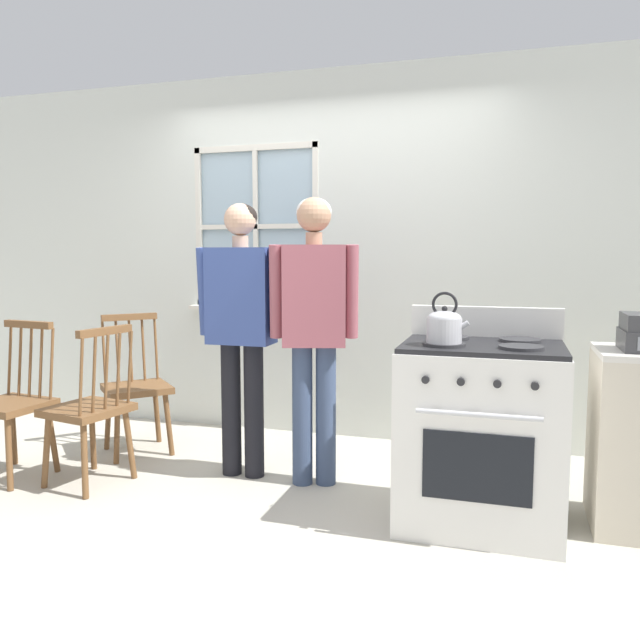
{
  "coord_description": "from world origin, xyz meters",
  "views": [
    {
      "loc": [
        1.28,
        -3.08,
        1.36
      ],
      "look_at": [
        0.27,
        0.23,
        1.0
      ],
      "focal_mm": 35.0,
      "sensor_mm": 36.0,
      "label": 1
    }
  ],
  "objects_px": {
    "person_elderly_left": "(241,314)",
    "potted_plant": "(269,294)",
    "person_teen_center": "(314,314)",
    "stove": "(480,432)",
    "chair_near_wall": "(136,388)",
    "kettle": "(444,325)",
    "chair_center_cluster": "(12,405)",
    "chair_by_window": "(90,410)"
  },
  "relations": [
    {
      "from": "person_elderly_left",
      "to": "potted_plant",
      "type": "distance_m",
      "value": 0.96
    },
    {
      "from": "person_teen_center",
      "to": "potted_plant",
      "type": "xyz_separation_m",
      "value": [
        -0.66,
        0.95,
        0.05
      ]
    },
    {
      "from": "stove",
      "to": "potted_plant",
      "type": "relative_size",
      "value": 3.14
    },
    {
      "from": "chair_near_wall",
      "to": "person_teen_center",
      "type": "xyz_separation_m",
      "value": [
        1.36,
        -0.22,
        0.57
      ]
    },
    {
      "from": "person_elderly_left",
      "to": "kettle",
      "type": "xyz_separation_m",
      "value": [
        1.26,
        -0.42,
        0.02
      ]
    },
    {
      "from": "chair_center_cluster",
      "to": "potted_plant",
      "type": "xyz_separation_m",
      "value": [
        1.16,
        1.36,
        0.62
      ]
    },
    {
      "from": "stove",
      "to": "potted_plant",
      "type": "xyz_separation_m",
      "value": [
        -1.62,
        1.22,
        0.59
      ]
    },
    {
      "from": "chair_near_wall",
      "to": "stove",
      "type": "xyz_separation_m",
      "value": [
        2.32,
        -0.5,
        0.03
      ]
    },
    {
      "from": "person_elderly_left",
      "to": "person_teen_center",
      "type": "height_order",
      "value": "person_teen_center"
    },
    {
      "from": "chair_by_window",
      "to": "chair_near_wall",
      "type": "distance_m",
      "value": 0.62
    },
    {
      "from": "chair_near_wall",
      "to": "kettle",
      "type": "distance_m",
      "value": 2.31
    },
    {
      "from": "person_teen_center",
      "to": "stove",
      "type": "height_order",
      "value": "person_teen_center"
    },
    {
      "from": "stove",
      "to": "person_teen_center",
      "type": "bearing_deg",
      "value": 164.16
    },
    {
      "from": "chair_near_wall",
      "to": "person_teen_center",
      "type": "relative_size",
      "value": 0.56
    },
    {
      "from": "person_elderly_left",
      "to": "stove",
      "type": "xyz_separation_m",
      "value": [
        1.43,
        -0.29,
        -0.53
      ]
    },
    {
      "from": "chair_by_window",
      "to": "person_teen_center",
      "type": "height_order",
      "value": "person_teen_center"
    },
    {
      "from": "potted_plant",
      "to": "stove",
      "type": "bearing_deg",
      "value": -36.94
    },
    {
      "from": "person_teen_center",
      "to": "stove",
      "type": "xyz_separation_m",
      "value": [
        0.97,
        -0.27,
        -0.55
      ]
    },
    {
      "from": "kettle",
      "to": "chair_near_wall",
      "type": "bearing_deg",
      "value": 163.64
    },
    {
      "from": "stove",
      "to": "person_elderly_left",
      "type": "bearing_deg",
      "value": 168.7
    },
    {
      "from": "chair_by_window",
      "to": "person_teen_center",
      "type": "distance_m",
      "value": 1.44
    },
    {
      "from": "chair_center_cluster",
      "to": "kettle",
      "type": "distance_m",
      "value": 2.66
    },
    {
      "from": "chair_near_wall",
      "to": "kettle",
      "type": "bearing_deg",
      "value": -61.96
    },
    {
      "from": "chair_by_window",
      "to": "stove",
      "type": "relative_size",
      "value": 0.88
    },
    {
      "from": "potted_plant",
      "to": "chair_near_wall",
      "type": "bearing_deg",
      "value": -134.2
    },
    {
      "from": "chair_by_window",
      "to": "stove",
      "type": "bearing_deg",
      "value": 104.58
    },
    {
      "from": "chair_center_cluster",
      "to": "person_teen_center",
      "type": "bearing_deg",
      "value": 19.22
    },
    {
      "from": "kettle",
      "to": "chair_by_window",
      "type": "bearing_deg",
      "value": 179.56
    },
    {
      "from": "chair_center_cluster",
      "to": "person_elderly_left",
      "type": "distance_m",
      "value": 1.52
    },
    {
      "from": "chair_by_window",
      "to": "person_elderly_left",
      "type": "xyz_separation_m",
      "value": [
        0.8,
        0.4,
        0.56
      ]
    },
    {
      "from": "person_teen_center",
      "to": "chair_near_wall",
      "type": "bearing_deg",
      "value": 154.28
    },
    {
      "from": "person_elderly_left",
      "to": "stove",
      "type": "relative_size",
      "value": 1.54
    },
    {
      "from": "chair_center_cluster",
      "to": "stove",
      "type": "bearing_deg",
      "value": 9.24
    },
    {
      "from": "chair_by_window",
      "to": "kettle",
      "type": "distance_m",
      "value": 2.14
    },
    {
      "from": "person_teen_center",
      "to": "stove",
      "type": "distance_m",
      "value": 1.14
    },
    {
      "from": "chair_by_window",
      "to": "kettle",
      "type": "bearing_deg",
      "value": 101.18
    },
    {
      "from": "chair_by_window",
      "to": "stove",
      "type": "xyz_separation_m",
      "value": [
        2.23,
        0.12,
        0.03
      ]
    },
    {
      "from": "chair_near_wall",
      "to": "person_elderly_left",
      "type": "height_order",
      "value": "person_elderly_left"
    },
    {
      "from": "person_elderly_left",
      "to": "person_teen_center",
      "type": "xyz_separation_m",
      "value": [
        0.47,
        -0.01,
        0.02
      ]
    },
    {
      "from": "chair_near_wall",
      "to": "potted_plant",
      "type": "height_order",
      "value": "potted_plant"
    },
    {
      "from": "chair_near_wall",
      "to": "potted_plant",
      "type": "bearing_deg",
      "value": 0.21
    },
    {
      "from": "chair_near_wall",
      "to": "kettle",
      "type": "height_order",
      "value": "kettle"
    }
  ]
}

